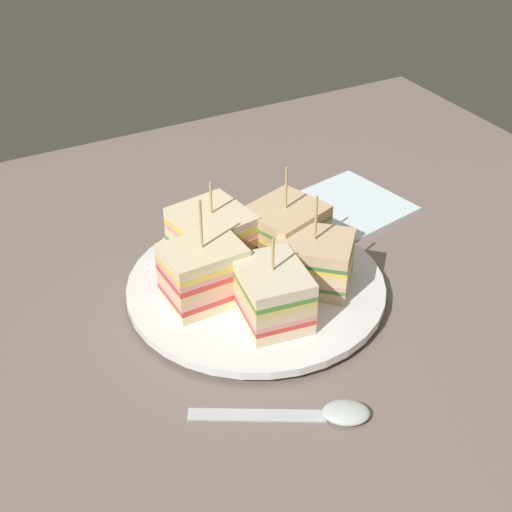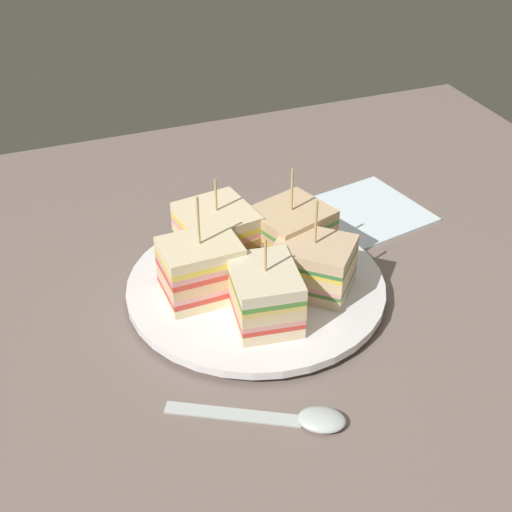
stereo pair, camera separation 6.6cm
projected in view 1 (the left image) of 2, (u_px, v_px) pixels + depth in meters
The scene contains 10 objects.
ground_plane at pixel (256, 302), 68.69cm from camera, with size 93.89×77.67×1.80cm, color #77665F.
plate at pixel (256, 287), 67.68cm from camera, with size 24.12×24.12×1.44cm.
sandwich_wedge_0 at pixel (205, 275), 63.59cm from camera, with size 7.04×5.38×10.33cm.
sandwich_wedge_1 at pixel (272, 294), 61.77cm from camera, with size 6.31×7.55×8.25cm.
sandwich_wedge_2 at pixel (313, 261), 65.93cm from camera, with size 8.78×8.68×9.28cm.
sandwich_wedge_3 at pixel (285, 232), 69.46cm from camera, with size 8.41×7.90×9.71cm.
sandwich_wedge_4 at pixel (213, 238), 68.41cm from camera, with size 7.34×7.74×8.80cm.
chip_pile at pixel (262, 275), 67.27cm from camera, with size 6.15×5.87×1.38cm.
spoon at pixel (324, 413), 55.36cm from camera, with size 13.17×8.54×1.00cm.
napkin at pixel (349, 204), 81.45cm from camera, with size 11.47×11.46×0.50cm, color white.
Camera 1 is at (25.42, 47.54, 41.89)cm, focal length 50.70 mm.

